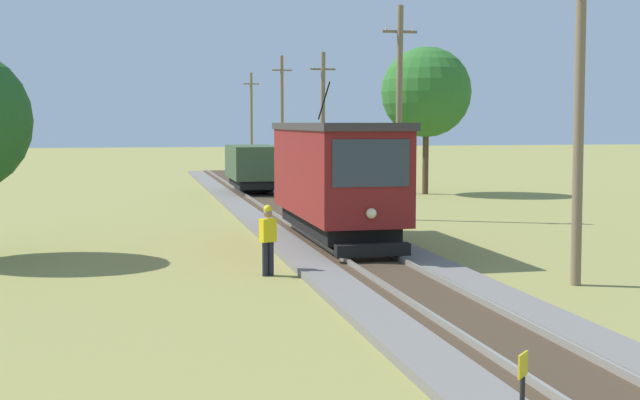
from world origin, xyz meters
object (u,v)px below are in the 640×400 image
at_px(utility_pole_horizon, 251,118).
at_px(track_worker, 268,237).
at_px(red_tram, 336,176).
at_px(tree_right_near, 426,92).
at_px(freight_car, 253,166).
at_px(trackside_signal_marker, 522,396).
at_px(utility_pole_far, 323,121).
at_px(utility_pole_distant, 282,115).
at_px(utility_pole_mid, 399,111).
at_px(utility_pole_near_tram, 579,114).

xyz_separation_m(utility_pole_horizon, track_worker, (-6.90, -53.30, -3.22)).
height_order(red_tram, tree_right_near, tree_right_near).
bearing_deg(freight_car, trackside_signal_marker, -92.83).
distance_m(utility_pole_far, track_worker, 25.63).
bearing_deg(utility_pole_horizon, utility_pole_distant, -90.00).
distance_m(utility_pole_mid, utility_pole_far, 13.59).
distance_m(utility_pole_near_tram, utility_pole_mid, 13.62).
relative_size(utility_pole_near_tram, track_worker, 4.41).
relative_size(freight_car, utility_pole_horizon, 0.63).
distance_m(freight_car, utility_pole_mid, 13.02).
relative_size(utility_pole_far, utility_pole_distant, 0.90).
xyz_separation_m(red_tram, utility_pole_far, (4.07, 19.93, 1.73)).
bearing_deg(tree_right_near, utility_pole_near_tram, -101.63).
xyz_separation_m(utility_pole_near_tram, track_worker, (-6.90, 2.71, -3.05)).
height_order(utility_pole_near_tram, utility_pole_distant, utility_pole_distant).
bearing_deg(utility_pole_distant, utility_pole_horizon, 90.00).
bearing_deg(red_tram, utility_pole_far, 78.46).
relative_size(utility_pole_distant, track_worker, 4.76).
bearing_deg(utility_pole_mid, freight_car, 108.64).
relative_size(freight_car, tree_right_near, 0.66).
relative_size(utility_pole_distant, utility_pole_horizon, 1.03).
bearing_deg(freight_car, utility_pole_far, 20.46).
xyz_separation_m(utility_pole_near_tram, tree_right_near, (5.11, 24.82, 1.41)).
bearing_deg(utility_pole_near_tram, tree_right_near, 78.37).
bearing_deg(utility_pole_far, track_worker, -105.73).
relative_size(utility_pole_far, trackside_signal_marker, 6.49).
bearing_deg(tree_right_near, trackside_signal_marker, -107.81).
xyz_separation_m(red_tram, utility_pole_distant, (4.07, 32.95, 2.15)).
height_order(utility_pole_distant, tree_right_near, utility_pole_distant).
relative_size(utility_pole_far, track_worker, 4.29).
distance_m(utility_pole_mid, trackside_signal_marker, 23.74).
bearing_deg(utility_pole_distant, track_worker, -100.42).
distance_m(utility_pole_mid, track_worker, 13.33).
distance_m(red_tram, trackside_signal_marker, 16.56).
relative_size(utility_pole_near_tram, trackside_signal_marker, 6.67).
distance_m(utility_pole_distant, track_worker, 38.31).
height_order(freight_car, utility_pole_far, utility_pole_far).
xyz_separation_m(utility_pole_horizon, tree_right_near, (5.11, -31.19, 1.23)).
distance_m(red_tram, utility_pole_far, 20.41).
xyz_separation_m(utility_pole_distant, utility_pole_horizon, (-0.00, 15.77, -0.13)).
bearing_deg(utility_pole_horizon, utility_pole_near_tram, -90.00).
bearing_deg(red_tram, freight_car, 90.01).
bearing_deg(track_worker, utility_pole_distant, 148.63).
xyz_separation_m(trackside_signal_marker, track_worker, (-1.11, 11.82, 0.32)).
xyz_separation_m(freight_car, utility_pole_far, (4.07, 1.52, 2.37)).
bearing_deg(track_worker, utility_pole_mid, 126.75).
bearing_deg(utility_pole_far, utility_pole_mid, -90.00).
xyz_separation_m(freight_car, utility_pole_horizon, (4.07, 30.32, 2.65)).
bearing_deg(trackside_signal_marker, utility_pole_horizon, 84.92).
bearing_deg(utility_pole_mid, utility_pole_horizon, 90.00).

